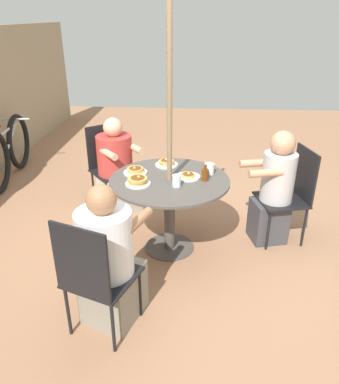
# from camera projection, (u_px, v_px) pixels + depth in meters

# --- Properties ---
(ground_plane) EXTENTS (12.00, 12.00, 0.00)m
(ground_plane) POSITION_uv_depth(u_px,v_px,m) (170.00, 247.00, 3.66)
(ground_plane) COLOR #9E7051
(patio_table) EXTENTS (1.08, 1.08, 0.73)m
(patio_table) POSITION_uv_depth(u_px,v_px,m) (170.00, 194.00, 3.41)
(patio_table) COLOR #4C4742
(patio_table) RESTS_ON ground
(umbrella_pole) EXTENTS (0.05, 0.05, 2.33)m
(umbrella_pole) POSITION_uv_depth(u_px,v_px,m) (170.00, 132.00, 3.16)
(umbrella_pole) COLOR #846B4C
(umbrella_pole) RESTS_ON ground
(patio_chair_north) EXTENTS (0.61, 0.61, 0.94)m
(patio_chair_north) POSITION_uv_depth(u_px,v_px,m) (109.00, 162.00, 4.31)
(patio_chair_north) COLOR black
(patio_chair_north) RESTS_ON ground
(diner_north) EXTENTS (0.60, 0.59, 1.07)m
(diner_north) POSITION_uv_depth(u_px,v_px,m) (117.00, 171.00, 4.20)
(diner_north) COLOR beige
(diner_north) RESTS_ON ground
(patio_chair_east) EXTENTS (0.55, 0.55, 0.94)m
(patio_chair_east) POSITION_uv_depth(u_px,v_px,m) (93.00, 274.00, 2.46)
(patio_chair_east) COLOR black
(patio_chair_east) RESTS_ON ground
(diner_east) EXTENTS (0.59, 0.52, 1.10)m
(diner_east) POSITION_uv_depth(u_px,v_px,m) (109.00, 263.00, 2.62)
(diner_east) COLOR gray
(diner_east) RESTS_ON ground
(patio_chair_south) EXTENTS (0.52, 0.52, 0.94)m
(patio_chair_south) POSITION_uv_depth(u_px,v_px,m) (291.00, 191.00, 3.61)
(patio_chair_south) COLOR black
(patio_chair_south) RESTS_ON ground
(diner_south) EXTENTS (0.41, 0.53, 1.13)m
(diner_south) POSITION_uv_depth(u_px,v_px,m) (274.00, 191.00, 3.59)
(diner_south) COLOR #3D3D42
(diner_south) RESTS_ON ground
(pancake_plate_a) EXTENTS (0.22, 0.22, 0.07)m
(pancake_plate_a) POSITION_uv_depth(u_px,v_px,m) (167.00, 163.00, 3.64)
(pancake_plate_a) COLOR white
(pancake_plate_a) RESTS_ON patio_table
(pancake_plate_b) EXTENTS (0.22, 0.22, 0.05)m
(pancake_plate_b) POSITION_uv_depth(u_px,v_px,m) (188.00, 176.00, 3.37)
(pancake_plate_b) COLOR white
(pancake_plate_b) RESTS_ON patio_table
(pancake_plate_c) EXTENTS (0.22, 0.22, 0.07)m
(pancake_plate_c) POSITION_uv_depth(u_px,v_px,m) (138.00, 181.00, 3.23)
(pancake_plate_c) COLOR white
(pancake_plate_c) RESTS_ON patio_table
(pancake_plate_d) EXTENTS (0.22, 0.22, 0.06)m
(pancake_plate_d) POSITION_uv_depth(u_px,v_px,m) (136.00, 171.00, 3.46)
(pancake_plate_d) COLOR white
(pancake_plate_d) RESTS_ON patio_table
(syrup_bottle) EXTENTS (0.09, 0.07, 0.14)m
(syrup_bottle) POSITION_uv_depth(u_px,v_px,m) (205.00, 174.00, 3.31)
(syrup_bottle) COLOR #602D0F
(syrup_bottle) RESTS_ON patio_table
(coffee_cup) EXTENTS (0.09, 0.09, 0.10)m
(coffee_cup) POSITION_uv_depth(u_px,v_px,m) (209.00, 169.00, 3.43)
(coffee_cup) COLOR white
(coffee_cup) RESTS_ON patio_table
(drinking_glass_a) EXTENTS (0.07, 0.07, 0.10)m
(drinking_glass_a) POSITION_uv_depth(u_px,v_px,m) (177.00, 181.00, 3.18)
(drinking_glass_a) COLOR silver
(drinking_glass_a) RESTS_ON patio_table
(bicycle) EXTENTS (1.64, 0.44, 0.80)m
(bicycle) POSITION_uv_depth(u_px,v_px,m) (8.00, 151.00, 5.03)
(bicycle) COLOR black
(bicycle) RESTS_ON ground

